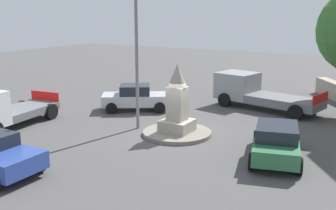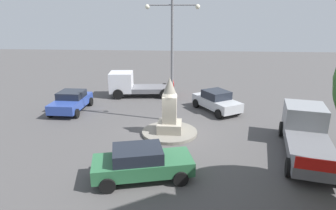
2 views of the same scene
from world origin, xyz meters
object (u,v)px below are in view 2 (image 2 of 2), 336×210
Objects in this scene: car_silver_parked_left at (216,101)px; car_green_waiting at (141,162)px; truck_grey_far_side at (306,131)px; monument at (170,109)px; streetlamp at (172,50)px; car_blue_passing at (71,101)px; truck_white_approaching at (132,85)px.

car_silver_parked_left reaches higher than car_green_waiting.
car_green_waiting is 0.67× the size of truck_grey_far_side.
car_silver_parked_left is (-3.05, -4.44, -0.76)m from monument.
truck_grey_far_side is at bearing 153.24° from streetlamp.
truck_white_approaching is (-3.62, -4.30, 0.26)m from car_blue_passing.
streetlamp reaches higher than car_blue_passing.
car_silver_parked_left is at bearing -54.83° from truck_grey_far_side.
truck_white_approaching is (3.76, -5.71, -3.63)m from streetlamp.
streetlamp reaches higher than car_green_waiting.
car_blue_passing is 0.89× the size of car_green_waiting.
streetlamp is 1.91× the size of car_blue_passing.
streetlamp is at bearing 35.91° from car_silver_parked_left.
car_green_waiting is 13.16m from truck_white_approaching.
car_silver_parked_left is 0.75× the size of truck_white_approaching.
truck_white_approaching reaches higher than car_silver_parked_left.
streetlamp reaches higher than truck_white_approaching.
truck_grey_far_side reaches higher than car_green_waiting.
streetlamp reaches higher than car_silver_parked_left.
monument is 5.02m from car_green_waiting.
car_blue_passing is 15.41m from truck_grey_far_side.
streetlamp is 1.14× the size of truck_grey_far_side.
truck_grey_far_side is at bearing 125.17° from car_silver_parked_left.
car_blue_passing is at bearing -19.07° from truck_grey_far_side.
streetlamp is 1.37× the size of truck_white_approaching.
monument is 0.72× the size of car_green_waiting.
truck_white_approaching is (6.83, -3.49, 0.24)m from car_silver_parked_left.
monument is at bearing -11.08° from truck_grey_far_side.
car_silver_parked_left reaches higher than car_blue_passing.
truck_white_approaching is 0.83× the size of truck_grey_far_side.
car_silver_parked_left is at bearing -112.59° from car_green_waiting.
truck_grey_far_side is at bearing 168.92° from monument.
car_blue_passing is 0.72× the size of truck_white_approaching.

